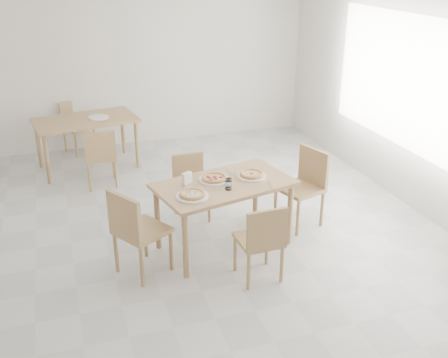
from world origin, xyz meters
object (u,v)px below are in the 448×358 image
object	(u,v)px
chair_east	(305,182)
chair_back_s	(101,154)
second_table	(86,125)
plate_mushroom	(192,196)
chair_north	(190,182)
napkin_holder	(187,179)
pizza_margherita	(252,174)
pizza_pepperoni	(214,178)
pizza_mushroom	(192,194)
chair_back_n	(76,123)
chair_south	(262,238)
plate_margherita	(252,176)
chair_west	(135,228)
plate_pepperoni	(214,180)
tumbler_b	(229,182)
plate_empty	(99,117)
main_table	(224,191)
tumbler_a	(228,185)

from	to	relation	value
chair_east	chair_back_s	size ratio (longest dim) A/B	1.10
second_table	plate_mushroom	bearing A→B (deg)	-84.62
chair_north	second_table	xyz separation A→B (m)	(-1.04, 1.97, 0.22)
napkin_holder	second_table	bearing A→B (deg)	77.34
pizza_margherita	second_table	xyz separation A→B (m)	(-1.52, 2.71, -0.12)
pizza_margherita	pizza_pepperoni	size ratio (longest dim) A/B	0.94
pizza_margherita	pizza_mushroom	size ratio (longest dim) A/B	0.86
napkin_holder	second_table	distance (m)	2.82
chair_east	chair_back_n	size ratio (longest dim) A/B	1.13
chair_north	chair_south	bearing A→B (deg)	-78.90
plate_margherita	pizza_margherita	bearing A→B (deg)	180.00
chair_west	plate_pepperoni	size ratio (longest dim) A/B	2.77
chair_east	chair_back_n	xyz separation A→B (m)	(-2.37, 3.34, -0.06)
chair_back_n	napkin_holder	bearing A→B (deg)	-101.46
chair_west	pizza_pepperoni	distance (m)	1.00
chair_east	plate_pepperoni	size ratio (longest dim) A/B	2.75
plate_mushroom	pizza_mushroom	distance (m)	0.02
plate_margherita	pizza_pepperoni	bearing A→B (deg)	176.03
pizza_mushroom	tumbler_b	xyz separation A→B (m)	(0.42, 0.14, 0.01)
plate_empty	plate_pepperoni	bearing A→B (deg)	-70.97
chair_back_n	plate_empty	xyz separation A→B (m)	(0.30, -0.80, 0.30)
chair_back_n	chair_east	bearing A→B (deg)	-81.06
chair_back_n	main_table	bearing A→B (deg)	-96.26
chair_back_s	tumbler_a	bearing A→B (deg)	118.67
pizza_pepperoni	napkin_holder	bearing A→B (deg)	-178.43
plate_mushroom	chair_back_s	distance (m)	2.34
pizza_pepperoni	plate_empty	world-z (taller)	pizza_pepperoni
pizza_margherita	napkin_holder	bearing A→B (deg)	178.35
second_table	plate_empty	world-z (taller)	plate_empty
pizza_margherita	chair_back_s	world-z (taller)	chair_back_s
plate_mushroom	chair_back_n	world-z (taller)	chair_back_n
tumbler_a	pizza_margherita	bearing A→B (deg)	33.60
plate_pepperoni	chair_back_s	size ratio (longest dim) A/B	0.40
main_table	chair_north	size ratio (longest dim) A/B	2.01
main_table	napkin_holder	xyz separation A→B (m)	(-0.38, 0.08, 0.15)
chair_north	chair_back_s	distance (m)	1.50
tumbler_a	plate_margherita	bearing A→B (deg)	33.60
chair_north	plate_margherita	size ratio (longest dim) A/B	2.45
plate_margherita	second_table	bearing A→B (deg)	119.36
pizza_margherita	second_table	bearing A→B (deg)	119.36
chair_south	plate_mushroom	world-z (taller)	chair_south
main_table	plate_mushroom	xyz separation A→B (m)	(-0.40, -0.23, 0.10)
plate_mushroom	plate_empty	xyz separation A→B (m)	(-0.60, 2.99, 0.00)
napkin_holder	chair_back_s	bearing A→B (deg)	80.69
chair_north	plate_empty	distance (m)	2.15
pizza_margherita	chair_back_n	world-z (taller)	pizza_margherita
chair_west	plate_pepperoni	distance (m)	1.00
napkin_holder	chair_back_s	world-z (taller)	napkin_holder
main_table	napkin_holder	distance (m)	0.41
pizza_pepperoni	plate_margherita	bearing A→B (deg)	-3.97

